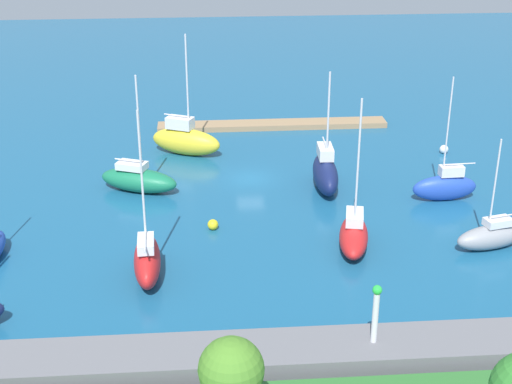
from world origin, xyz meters
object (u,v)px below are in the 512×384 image
object	(u,v)px
sailboat_red_lone_north	(354,234)
sailboat_navy_inner_mooring	(325,172)
harbor_beacon	(376,310)
sailboat_yellow_far_south	(186,140)
sailboat_blue_mid_basin	(445,186)
mooring_buoy_yellow	(213,225)
pier_dock	(272,125)
mooring_buoy_white	(444,149)
sailboat_green_west_end	(138,179)
sailboat_gray_east_end	(491,236)
sailboat_red_outer_mooring	(147,259)
park_tree_east	(231,370)

from	to	relation	value
sailboat_red_lone_north	sailboat_navy_inner_mooring	bearing A→B (deg)	-166.55
harbor_beacon	sailboat_yellow_far_south	bearing A→B (deg)	-72.20
sailboat_red_lone_north	sailboat_blue_mid_basin	world-z (taller)	sailboat_red_lone_north
sailboat_yellow_far_south	sailboat_blue_mid_basin	size ratio (longest dim) A/B	1.11
harbor_beacon	sailboat_navy_inner_mooring	world-z (taller)	sailboat_navy_inner_mooring
sailboat_yellow_far_south	sailboat_blue_mid_basin	xyz separation A→B (m)	(-22.36, 12.83, -0.25)
mooring_buoy_yellow	sailboat_navy_inner_mooring	bearing A→B (deg)	-144.28
pier_dock	mooring_buoy_white	bearing A→B (deg)	150.25
mooring_buoy_white	sailboat_yellow_far_south	bearing A→B (deg)	-3.98
sailboat_green_west_end	sailboat_blue_mid_basin	size ratio (longest dim) A/B	0.97
sailboat_gray_east_end	sailboat_red_lone_north	world-z (taller)	sailboat_red_lone_north
pier_dock	sailboat_gray_east_end	xyz separation A→B (m)	(-13.64, 29.30, 0.74)
sailboat_red_lone_north	sailboat_yellow_far_south	bearing A→B (deg)	-136.71
sailboat_green_west_end	mooring_buoy_white	xyz separation A→B (m)	(-29.94, -7.08, -0.71)
pier_dock	mooring_buoy_yellow	xyz separation A→B (m)	(7.17, 24.56, 0.14)
sailboat_red_outer_mooring	sailboat_gray_east_end	world-z (taller)	sailboat_red_outer_mooring
sailboat_gray_east_end	mooring_buoy_white	distance (m)	20.13
sailboat_gray_east_end	mooring_buoy_white	xyz separation A→B (m)	(-2.76, -19.93, -0.59)
pier_dock	sailboat_navy_inner_mooring	size ratio (longest dim) A/B	2.33
pier_dock	sailboat_blue_mid_basin	bearing A→B (deg)	122.32
sailboat_blue_mid_basin	mooring_buoy_white	size ratio (longest dim) A/B	12.53
sailboat_green_west_end	sailboat_navy_inner_mooring	bearing A→B (deg)	19.29
sailboat_navy_inner_mooring	sailboat_blue_mid_basin	world-z (taller)	sailboat_blue_mid_basin
sailboat_red_outer_mooring	sailboat_blue_mid_basin	xyz separation A→B (m)	(-24.80, -11.26, -0.14)
pier_dock	sailboat_green_west_end	world-z (taller)	sailboat_green_west_end
sailboat_navy_inner_mooring	sailboat_red_lone_north	bearing A→B (deg)	3.77
sailboat_gray_east_end	sailboat_red_outer_mooring	bearing A→B (deg)	-8.22
sailboat_red_outer_mooring	sailboat_yellow_far_south	distance (m)	24.21
park_tree_east	sailboat_green_west_end	bearing A→B (deg)	-78.39
pier_dock	mooring_buoy_yellow	bearing A→B (deg)	73.72
park_tree_east	sailboat_red_lone_north	bearing A→B (deg)	-116.06
harbor_beacon	sailboat_red_lone_north	xyz separation A→B (m)	(-1.65, -13.83, -2.37)
mooring_buoy_white	sailboat_red_lone_north	bearing A→B (deg)	55.61
harbor_beacon	sailboat_green_west_end	bearing A→B (deg)	-59.48
pier_dock	sailboat_red_lone_north	xyz separation A→B (m)	(-3.34, 28.46, 0.84)
sailboat_navy_inner_mooring	sailboat_red_lone_north	world-z (taller)	sailboat_red_lone_north
harbor_beacon	sailboat_red_lone_north	distance (m)	14.13
sailboat_navy_inner_mooring	mooring_buoy_white	distance (m)	15.57
sailboat_navy_inner_mooring	mooring_buoy_yellow	world-z (taller)	sailboat_navy_inner_mooring
sailboat_gray_east_end	pier_dock	bearing A→B (deg)	-78.53
sailboat_green_west_end	mooring_buoy_yellow	distance (m)	10.33
sailboat_green_west_end	sailboat_gray_east_end	bearing A→B (deg)	-3.32
sailboat_navy_inner_mooring	sailboat_blue_mid_basin	xyz separation A→B (m)	(-9.89, 3.17, -0.30)
park_tree_east	sailboat_red_lone_north	world-z (taller)	sailboat_red_lone_north
mooring_buoy_white	sailboat_green_west_end	bearing A→B (deg)	13.31
sailboat_red_outer_mooring	sailboat_yellow_far_south	xyz separation A→B (m)	(-2.44, -24.08, 0.11)
sailboat_navy_inner_mooring	sailboat_gray_east_end	bearing A→B (deg)	43.48
sailboat_navy_inner_mooring	mooring_buoy_yellow	xyz separation A→B (m)	(10.19, 7.33, -1.16)
sailboat_navy_inner_mooring	mooring_buoy_white	size ratio (longest dim) A/B	12.40
park_tree_east	pier_dock	bearing A→B (deg)	-97.88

